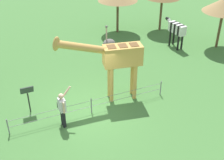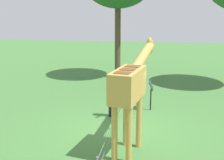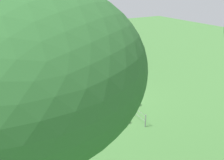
% 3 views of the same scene
% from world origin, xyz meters
% --- Properties ---
extents(ground_plane, '(60.00, 60.00, 0.00)m').
position_xyz_m(ground_plane, '(0.00, 0.00, 0.00)').
color(ground_plane, '#427538').
extents(giraffe, '(3.88, 1.20, 3.37)m').
position_xyz_m(giraffe, '(-1.41, -0.51, 2.12)').
color(giraffe, gold).
rests_on(giraffe, ground_plane).
extents(visitor, '(0.62, 0.58, 1.72)m').
position_xyz_m(visitor, '(1.35, 0.47, 0.90)').
color(visitor, black).
rests_on(visitor, ground_plane).
extents(info_sign, '(0.56, 0.21, 1.32)m').
position_xyz_m(info_sign, '(2.45, -1.04, 0.95)').
color(info_sign, black).
rests_on(info_sign, ground_plane).
extents(wire_fence, '(7.05, 0.05, 0.75)m').
position_xyz_m(wire_fence, '(0.00, 0.13, 0.40)').
color(wire_fence, slate).
rests_on(wire_fence, ground_plane).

